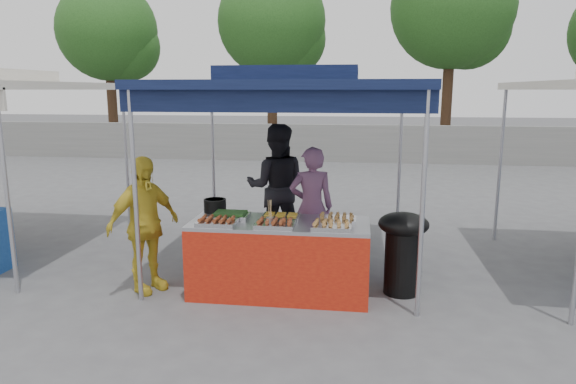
# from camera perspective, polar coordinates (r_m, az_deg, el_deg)

# --- Properties ---
(ground_plane) EXTENTS (80.00, 80.00, 0.00)m
(ground_plane) POSITION_cam_1_polar(r_m,az_deg,el_deg) (6.11, -0.78, -10.81)
(ground_plane) COLOR #535356
(back_wall) EXTENTS (40.00, 0.25, 1.20)m
(back_wall) POSITION_cam_1_polar(r_m,az_deg,el_deg) (16.71, 4.88, 5.42)
(back_wall) COLOR slate
(back_wall) RESTS_ON ground_plane
(main_canopy) EXTENTS (3.20, 3.20, 2.57)m
(main_canopy) POSITION_cam_1_polar(r_m,az_deg,el_deg) (6.62, 0.44, 11.91)
(main_canopy) COLOR #AEAEB5
(main_canopy) RESTS_ON ground_plane
(tree_0) EXTENTS (3.67, 3.64, 6.25)m
(tree_0) POSITION_cam_1_polar(r_m,az_deg,el_deg) (20.87, -18.96, 16.14)
(tree_0) COLOR #3C2617
(tree_0) RESTS_ON ground_plane
(tree_1) EXTENTS (3.83, 3.83, 6.59)m
(tree_1) POSITION_cam_1_polar(r_m,az_deg,el_deg) (19.21, -1.33, 17.89)
(tree_1) COLOR #3C2617
(tree_1) RESTS_ON ground_plane
(tree_2) EXTENTS (4.14, 4.14, 7.11)m
(tree_2) POSITION_cam_1_polar(r_m,az_deg,el_deg) (19.29, 18.18, 18.42)
(tree_2) COLOR #3C2617
(tree_2) RESTS_ON ground_plane
(vendor_table) EXTENTS (2.00, 0.80, 0.85)m
(vendor_table) POSITION_cam_1_polar(r_m,az_deg,el_deg) (5.87, -0.94, -7.33)
(vendor_table) COLOR #B42210
(vendor_table) RESTS_ON ground_plane
(food_tray_fl) EXTENTS (0.42, 0.30, 0.07)m
(food_tray_fl) POSITION_cam_1_polar(r_m,az_deg,el_deg) (5.65, -7.91, -3.33)
(food_tray_fl) COLOR #BABABE
(food_tray_fl) RESTS_ON vendor_table
(food_tray_fm) EXTENTS (0.42, 0.30, 0.07)m
(food_tray_fm) POSITION_cam_1_polar(r_m,az_deg,el_deg) (5.51, -1.47, -3.59)
(food_tray_fm) COLOR #BABABE
(food_tray_fm) RESTS_ON vendor_table
(food_tray_fr) EXTENTS (0.42, 0.30, 0.07)m
(food_tray_fr) POSITION_cam_1_polar(r_m,az_deg,el_deg) (5.45, 4.87, -3.80)
(food_tray_fr) COLOR #BABABE
(food_tray_fr) RESTS_ON vendor_table
(food_tray_bl) EXTENTS (0.42, 0.30, 0.07)m
(food_tray_bl) POSITION_cam_1_polar(r_m,az_deg,el_deg) (5.93, -6.42, -2.58)
(food_tray_bl) COLOR #BABABE
(food_tray_bl) RESTS_ON vendor_table
(food_tray_bm) EXTENTS (0.42, 0.30, 0.07)m
(food_tray_bm) POSITION_cam_1_polar(r_m,az_deg,el_deg) (5.83, -0.79, -2.75)
(food_tray_bm) COLOR #BABABE
(food_tray_bm) RESTS_ON vendor_table
(food_tray_br) EXTENTS (0.42, 0.30, 0.07)m
(food_tray_br) POSITION_cam_1_polar(r_m,az_deg,el_deg) (5.75, 5.47, -3.02)
(food_tray_br) COLOR #BABABE
(food_tray_br) RESTS_ON vendor_table
(cooking_pot) EXTENTS (0.27, 0.27, 0.16)m
(cooking_pot) POSITION_cam_1_polar(r_m,az_deg,el_deg) (6.25, -8.11, -1.49)
(cooking_pot) COLOR black
(cooking_pot) RESTS_ON vendor_table
(skewer_cup) EXTENTS (0.08, 0.08, 0.10)m
(skewer_cup) POSITION_cam_1_polar(r_m,az_deg,el_deg) (5.54, -2.04, -3.34)
(skewer_cup) COLOR #AEAEB5
(skewer_cup) RESTS_ON vendor_table
(wok_burner) EXTENTS (0.57, 0.57, 0.96)m
(wok_burner) POSITION_cam_1_polar(r_m,az_deg,el_deg) (5.97, 12.62, -5.86)
(wok_burner) COLOR black
(wok_burner) RESTS_ON ground_plane
(crate_left) EXTENTS (0.49, 0.34, 0.29)m
(crate_left) POSITION_cam_1_polar(r_m,az_deg,el_deg) (6.71, -3.05, -7.44)
(crate_left) COLOR #123097
(crate_left) RESTS_ON ground_plane
(crate_right) EXTENTS (0.54, 0.38, 0.32)m
(crate_right) POSITION_cam_1_polar(r_m,az_deg,el_deg) (6.59, 3.73, -7.65)
(crate_right) COLOR #123097
(crate_right) RESTS_ON ground_plane
(crate_stacked) EXTENTS (0.50, 0.35, 0.30)m
(crate_stacked) POSITION_cam_1_polar(r_m,az_deg,el_deg) (6.50, 3.77, -5.06)
(crate_stacked) COLOR #123097
(crate_stacked) RESTS_ON crate_right
(vendor_woman) EXTENTS (0.64, 0.49, 1.59)m
(vendor_woman) POSITION_cam_1_polar(r_m,az_deg,el_deg) (6.71, 2.62, -1.69)
(vendor_woman) COLOR #7F5175
(vendor_woman) RESTS_ON ground_plane
(helper_man) EXTENTS (0.94, 0.76, 1.83)m
(helper_man) POSITION_cam_1_polar(r_m,az_deg,el_deg) (7.44, -1.28, 0.56)
(helper_man) COLOR black
(helper_man) RESTS_ON ground_plane
(customer_person) EXTENTS (0.83, 0.98, 1.58)m
(customer_person) POSITION_cam_1_polar(r_m,az_deg,el_deg) (6.08, -15.72, -3.52)
(customer_person) COLOR gold
(customer_person) RESTS_ON ground_plane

